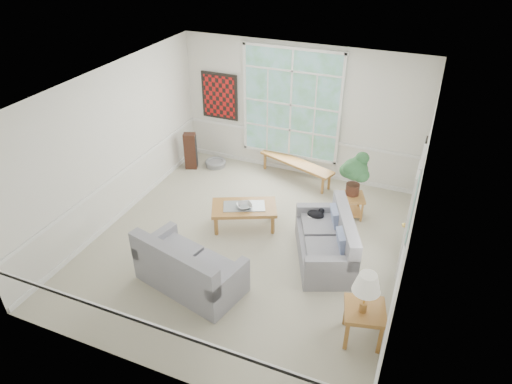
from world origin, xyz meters
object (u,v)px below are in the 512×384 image
coffee_table (244,216)px  end_table (351,206)px  loveseat_front (190,262)px  loveseat_right (325,238)px  side_table (363,323)px

coffee_table → end_table: size_ratio=2.62×
loveseat_front → end_table: 3.59m
loveseat_front → end_table: loveseat_front is taller
loveseat_right → end_table: size_ratio=3.57×
side_table → loveseat_right: bearing=122.8°
coffee_table → loveseat_front: bearing=-119.4°
coffee_table → loveseat_right: bearing=-36.6°
loveseat_front → side_table: (2.83, -0.05, -0.18)m
loveseat_right → coffee_table: loveseat_right is taller
loveseat_front → coffee_table: 1.85m
coffee_table → end_table: 2.17m
end_table → loveseat_front: bearing=-124.0°
coffee_table → side_table: side_table is taller
end_table → side_table: 3.13m
coffee_table → end_table: (1.85, 1.14, 0.01)m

